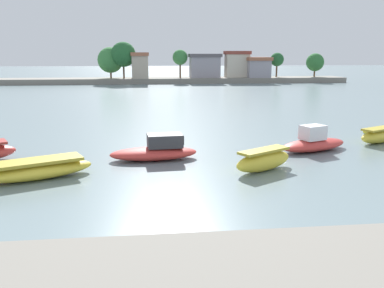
{
  "coord_description": "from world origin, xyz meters",
  "views": [
    {
      "loc": [
        8.99,
        -13.77,
        6.1
      ],
      "look_at": [
        11.77,
        10.86,
        0.66
      ],
      "focal_mm": 38.6,
      "sensor_mm": 36.0,
      "label": 1
    }
  ],
  "objects_px": {
    "moored_boat_6": "(314,143)",
    "mooring_buoy_2": "(366,131)",
    "moored_boat_3": "(37,170)",
    "moored_boat_4": "(156,151)",
    "moored_boat_5": "(264,160)",
    "moored_boat_7": "(379,136)"
  },
  "relations": [
    {
      "from": "moored_boat_3",
      "to": "mooring_buoy_2",
      "type": "xyz_separation_m",
      "value": [
        22.4,
        9.3,
        -0.25
      ]
    },
    {
      "from": "moored_boat_4",
      "to": "mooring_buoy_2",
      "type": "bearing_deg",
      "value": 16.21
    },
    {
      "from": "moored_boat_5",
      "to": "moored_boat_4",
      "type": "bearing_deg",
      "value": 120.58
    },
    {
      "from": "moored_boat_6",
      "to": "moored_boat_7",
      "type": "bearing_deg",
      "value": -4.27
    },
    {
      "from": "moored_boat_3",
      "to": "moored_boat_5",
      "type": "xyz_separation_m",
      "value": [
        11.62,
        0.18,
        0.1
      ]
    },
    {
      "from": "mooring_buoy_2",
      "to": "moored_boat_7",
      "type": "bearing_deg",
      "value": -103.57
    },
    {
      "from": "moored_boat_3",
      "to": "moored_boat_5",
      "type": "relative_size",
      "value": 1.49
    },
    {
      "from": "moored_boat_3",
      "to": "moored_boat_4",
      "type": "height_order",
      "value": "moored_boat_4"
    },
    {
      "from": "moored_boat_3",
      "to": "moored_boat_5",
      "type": "distance_m",
      "value": 11.62
    },
    {
      "from": "moored_boat_6",
      "to": "mooring_buoy_2",
      "type": "relative_size",
      "value": 12.65
    },
    {
      "from": "moored_boat_4",
      "to": "moored_boat_6",
      "type": "relative_size",
      "value": 0.98
    },
    {
      "from": "moored_boat_3",
      "to": "moored_boat_5",
      "type": "height_order",
      "value": "moored_boat_5"
    },
    {
      "from": "moored_boat_5",
      "to": "moored_boat_3",
      "type": "bearing_deg",
      "value": 149.63
    },
    {
      "from": "mooring_buoy_2",
      "to": "moored_boat_6",
      "type": "bearing_deg",
      "value": -141.79
    },
    {
      "from": "moored_boat_3",
      "to": "moored_boat_6",
      "type": "bearing_deg",
      "value": -9.21
    },
    {
      "from": "moored_boat_5",
      "to": "moored_boat_6",
      "type": "distance_m",
      "value": 6.14
    },
    {
      "from": "moored_boat_5",
      "to": "mooring_buoy_2",
      "type": "xyz_separation_m",
      "value": [
        10.78,
        9.12,
        -0.35
      ]
    },
    {
      "from": "moored_boat_6",
      "to": "mooring_buoy_2",
      "type": "distance_m",
      "value": 8.0
    },
    {
      "from": "moored_boat_3",
      "to": "moored_boat_6",
      "type": "xyz_separation_m",
      "value": [
        16.12,
        4.35,
        0.05
      ]
    },
    {
      "from": "moored_boat_4",
      "to": "moored_boat_6",
      "type": "distance_m",
      "value": 10.18
    },
    {
      "from": "moored_boat_3",
      "to": "moored_boat_6",
      "type": "distance_m",
      "value": 16.7
    },
    {
      "from": "moored_boat_6",
      "to": "moored_boat_5",
      "type": "bearing_deg",
      "value": -158.89
    }
  ]
}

